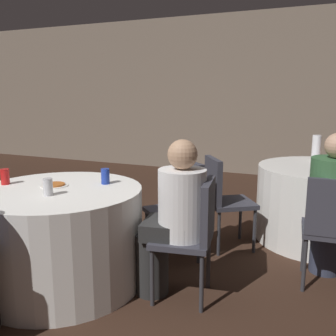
{
  "coord_description": "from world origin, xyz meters",
  "views": [
    {
      "loc": [
        1.75,
        -2.14,
        1.44
      ],
      "look_at": [
        0.59,
        0.62,
        0.84
      ],
      "focal_mm": 40.0,
      "sensor_mm": 36.0,
      "label": 1
    }
  ],
  "objects_px": {
    "soda_can_blue": "(105,176)",
    "chair_near_east": "(195,228)",
    "chair_far_southwest": "(222,194)",
    "table_near": "(61,236)",
    "soda_can_silver": "(48,187)",
    "chair_far_south": "(332,223)",
    "person_white_shirt": "(172,219)",
    "person_green_jacket": "(331,207)",
    "soda_can_red": "(5,177)",
    "table_far": "(322,204)",
    "bottle_far": "(316,148)",
    "pizza_plate_near": "(54,185)",
    "chair_near_northeast": "(181,200)"
  },
  "relations": [
    {
      "from": "soda_can_blue",
      "to": "chair_near_east",
      "type": "bearing_deg",
      "value": -8.1
    },
    {
      "from": "chair_near_east",
      "to": "chair_far_southwest",
      "type": "height_order",
      "value": "same"
    },
    {
      "from": "table_near",
      "to": "soda_can_blue",
      "type": "distance_m",
      "value": 0.56
    },
    {
      "from": "chair_near_east",
      "to": "soda_can_blue",
      "type": "distance_m",
      "value": 0.84
    },
    {
      "from": "soda_can_blue",
      "to": "chair_far_southwest",
      "type": "bearing_deg",
      "value": 48.88
    },
    {
      "from": "table_near",
      "to": "chair_near_east",
      "type": "distance_m",
      "value": 1.04
    },
    {
      "from": "soda_can_silver",
      "to": "chair_far_south",
      "type": "bearing_deg",
      "value": 24.04
    },
    {
      "from": "person_white_shirt",
      "to": "chair_near_east",
      "type": "bearing_deg",
      "value": -90.0
    },
    {
      "from": "person_green_jacket",
      "to": "soda_can_red",
      "type": "xyz_separation_m",
      "value": [
        -2.36,
        -0.85,
        0.21
      ]
    },
    {
      "from": "table_far",
      "to": "soda_can_silver",
      "type": "xyz_separation_m",
      "value": [
        -1.77,
        -1.86,
        0.43
      ]
    },
    {
      "from": "table_near",
      "to": "person_white_shirt",
      "type": "xyz_separation_m",
      "value": [
        0.86,
        0.14,
        0.21
      ]
    },
    {
      "from": "person_white_shirt",
      "to": "bottle_far",
      "type": "bearing_deg",
      "value": -33.74
    },
    {
      "from": "table_far",
      "to": "person_white_shirt",
      "type": "height_order",
      "value": "person_white_shirt"
    },
    {
      "from": "table_far",
      "to": "bottle_far",
      "type": "relative_size",
      "value": 4.65
    },
    {
      "from": "soda_can_red",
      "to": "bottle_far",
      "type": "xyz_separation_m",
      "value": [
        2.2,
        2.07,
        0.07
      ]
    },
    {
      "from": "chair_far_southwest",
      "to": "bottle_far",
      "type": "bearing_deg",
      "value": 106.56
    },
    {
      "from": "chair_far_south",
      "to": "bottle_far",
      "type": "height_order",
      "value": "bottle_far"
    },
    {
      "from": "pizza_plate_near",
      "to": "soda_can_red",
      "type": "distance_m",
      "value": 0.41
    },
    {
      "from": "table_near",
      "to": "soda_can_red",
      "type": "relative_size",
      "value": 10.19
    },
    {
      "from": "chair_near_northeast",
      "to": "soda_can_silver",
      "type": "bearing_deg",
      "value": 97.91
    },
    {
      "from": "chair_near_northeast",
      "to": "soda_can_blue",
      "type": "bearing_deg",
      "value": 89.34
    },
    {
      "from": "table_far",
      "to": "soda_can_blue",
      "type": "relative_size",
      "value": 10.28
    },
    {
      "from": "chair_near_northeast",
      "to": "pizza_plate_near",
      "type": "relative_size",
      "value": 4.11
    },
    {
      "from": "chair_near_east",
      "to": "person_white_shirt",
      "type": "bearing_deg",
      "value": 90.0
    },
    {
      "from": "chair_far_south",
      "to": "person_white_shirt",
      "type": "distance_m",
      "value": 1.16
    },
    {
      "from": "table_near",
      "to": "chair_far_south",
      "type": "xyz_separation_m",
      "value": [
        1.9,
        0.65,
        0.15
      ]
    },
    {
      "from": "chair_near_northeast",
      "to": "soda_can_red",
      "type": "relative_size",
      "value": 7.09
    },
    {
      "from": "table_far",
      "to": "pizza_plate_near",
      "type": "bearing_deg",
      "value": -139.73
    },
    {
      "from": "table_far",
      "to": "chair_far_south",
      "type": "bearing_deg",
      "value": -85.96
    },
    {
      "from": "pizza_plate_near",
      "to": "soda_can_blue",
      "type": "distance_m",
      "value": 0.39
    },
    {
      "from": "soda_can_blue",
      "to": "chair_far_south",
      "type": "bearing_deg",
      "value": 12.78
    },
    {
      "from": "person_white_shirt",
      "to": "bottle_far",
      "type": "xyz_separation_m",
      "value": [
        0.87,
        1.89,
        0.3
      ]
    },
    {
      "from": "chair_near_northeast",
      "to": "person_green_jacket",
      "type": "height_order",
      "value": "person_green_jacket"
    },
    {
      "from": "chair_far_southwest",
      "to": "chair_near_east",
      "type": "bearing_deg",
      "value": -30.66
    },
    {
      "from": "table_near",
      "to": "bottle_far",
      "type": "height_order",
      "value": "bottle_far"
    },
    {
      "from": "person_green_jacket",
      "to": "person_white_shirt",
      "type": "distance_m",
      "value": 1.23
    },
    {
      "from": "chair_near_northeast",
      "to": "chair_far_southwest",
      "type": "xyz_separation_m",
      "value": [
        0.27,
        0.34,
        0.0
      ]
    },
    {
      "from": "table_near",
      "to": "chair_near_northeast",
      "type": "height_order",
      "value": "chair_near_northeast"
    },
    {
      "from": "pizza_plate_near",
      "to": "soda_can_red",
      "type": "relative_size",
      "value": 1.73
    },
    {
      "from": "person_white_shirt",
      "to": "soda_can_red",
      "type": "distance_m",
      "value": 1.37
    },
    {
      "from": "chair_far_southwest",
      "to": "chair_far_south",
      "type": "height_order",
      "value": "same"
    },
    {
      "from": "table_far",
      "to": "soda_can_red",
      "type": "bearing_deg",
      "value": -143.13
    },
    {
      "from": "table_near",
      "to": "chair_far_south",
      "type": "height_order",
      "value": "chair_far_south"
    },
    {
      "from": "chair_near_east",
      "to": "chair_far_southwest",
      "type": "bearing_deg",
      "value": -5.88
    },
    {
      "from": "table_far",
      "to": "chair_far_southwest",
      "type": "distance_m",
      "value": 1.05
    },
    {
      "from": "pizza_plate_near",
      "to": "soda_can_silver",
      "type": "distance_m",
      "value": 0.28
    },
    {
      "from": "person_green_jacket",
      "to": "person_white_shirt",
      "type": "relative_size",
      "value": 1.02
    },
    {
      "from": "person_green_jacket",
      "to": "pizza_plate_near",
      "type": "xyz_separation_m",
      "value": [
        -1.98,
        -0.74,
        0.15
      ]
    },
    {
      "from": "chair_far_southwest",
      "to": "soda_can_silver",
      "type": "xyz_separation_m",
      "value": [
        -0.91,
        -1.28,
        0.28
      ]
    },
    {
      "from": "bottle_far",
      "to": "chair_near_east",
      "type": "bearing_deg",
      "value": -110.81
    }
  ]
}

